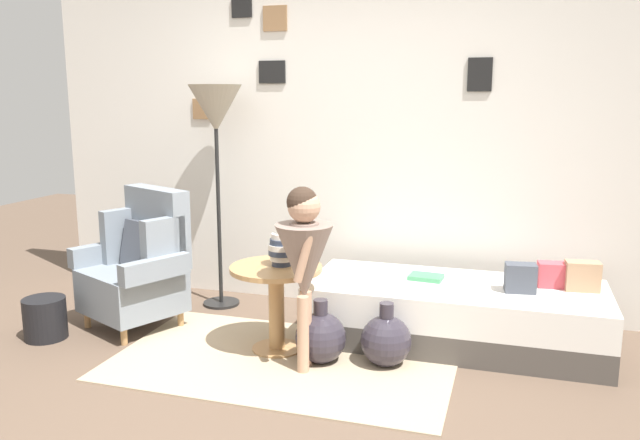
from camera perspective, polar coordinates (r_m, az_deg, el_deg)
name	(u,v)px	position (r m, az deg, el deg)	size (l,w,h in m)	color
ground_plane	(238,414)	(3.47, -7.34, -16.74)	(12.00, 12.00, 0.00)	brown
gallery_wall	(340,137)	(4.92, 1.78, 7.43)	(4.80, 0.12, 2.60)	silver
rug	(283,360)	(4.05, -3.27, -12.36)	(2.07, 1.24, 0.01)	tan
armchair	(140,265)	(4.69, -15.75, -3.88)	(0.89, 0.80, 0.97)	tan
daybed	(455,314)	(4.35, 11.90, -8.17)	(1.90, 0.80, 0.40)	#4C4742
pillow_head	(582,276)	(4.37, 22.31, -4.64)	(0.21, 0.12, 0.19)	tan
pillow_mid	(553,275)	(4.39, 20.04, -4.60)	(0.19, 0.12, 0.16)	#D64C56
pillow_back	(520,278)	(4.21, 17.41, -4.94)	(0.19, 0.12, 0.18)	#474C56
side_table	(276,290)	(4.08, -3.92, -6.26)	(0.58, 0.58, 0.56)	tan
vase_striped	(282,248)	(4.02, -3.44, -2.55)	(0.17, 0.17, 0.27)	#2D384C
floor_lamp	(216,117)	(4.87, -9.27, 9.08)	(0.40, 0.40, 1.69)	black
person_child	(304,255)	(3.71, -1.42, -3.15)	(0.34, 0.34, 1.11)	tan
book_on_daybed	(426,277)	(4.37, 9.42, -5.03)	(0.22, 0.16, 0.03)	#479462
demijohn_near	(321,337)	(3.97, 0.06, -10.38)	(0.31, 0.31, 0.40)	#332D38
demijohn_far	(386,340)	(3.95, 5.89, -10.61)	(0.31, 0.31, 0.39)	#332D38
magazine_basket	(45,318)	(4.73, -23.27, -8.04)	(0.28, 0.28, 0.28)	black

